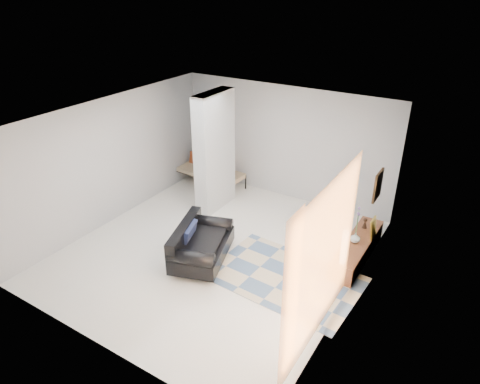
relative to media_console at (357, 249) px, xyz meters
The scene contains 17 objects.
floor 2.84m from the media_console, 153.02° to the right, with size 6.00×6.00×0.00m, color white.
ceiling 3.84m from the media_console, 153.02° to the right, with size 6.00×6.00×0.00m, color white.
wall_back 3.28m from the media_console, 145.73° to the left, with size 6.00×6.00×0.00m, color #B4B6B9.
wall_front 5.11m from the media_console, 120.47° to the right, with size 6.00×6.00×0.00m, color #B4B6B9.
wall_left 5.55m from the media_console, 166.32° to the right, with size 6.00×6.00×0.00m, color #B4B6B9.
wall_right 1.77m from the media_console, 79.84° to the right, with size 6.00×6.00×0.00m, color #B4B6B9.
partition_column 3.83m from the media_console, behind, with size 0.35×1.20×2.80m, color #B8BDC0.
hallway_door 4.98m from the media_console, 160.05° to the left, with size 0.85×0.06×2.04m, color beige.
curtain 2.74m from the media_console, 86.47° to the right, with size 2.55×2.55×0.00m, color #F99841.
wall_art 1.46m from the media_console, ahead, with size 0.04×0.45×0.55m, color #3A230F.
media_console is the anchor object (origin of this frame).
loveseat 3.13m from the media_console, 147.02° to the right, with size 1.34×1.75×0.76m.
daybed 4.61m from the media_console, 164.98° to the left, with size 1.92×0.92×0.77m.
area_rug 1.63m from the media_console, 124.59° to the right, with size 2.68×1.79×0.01m, color #C4B596.
cylinder_lamp 1.02m from the media_console, 91.32° to the right, with size 0.12×0.12×0.66m, color silver.
bronze_figurine 0.61m from the media_console, 95.42° to the left, with size 0.11×0.11×0.22m, color #332016, non-canonical shape.
vase 0.32m from the media_console, 117.93° to the right, with size 0.20×0.20×0.21m, color silver.
Camera 1 is at (4.25, -5.94, 5.03)m, focal length 32.00 mm.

